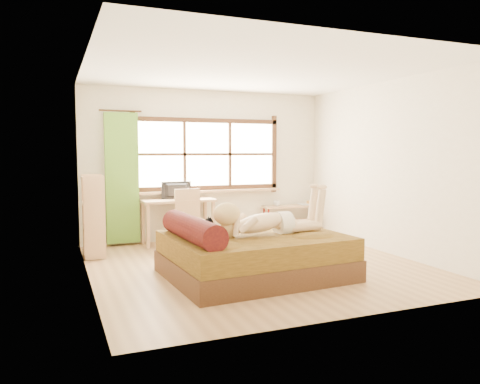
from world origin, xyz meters
name	(u,v)px	position (x,y,z in m)	size (l,w,h in m)	color
floor	(257,265)	(0.00, 0.00, 0.00)	(4.50, 4.50, 0.00)	#9E754C
ceiling	(258,71)	(0.00, 0.00, 2.70)	(4.50, 4.50, 0.00)	white
wall_back	(207,165)	(0.00, 2.25, 1.35)	(4.50, 4.50, 0.00)	silver
wall_front	(355,179)	(0.00, -2.25, 1.35)	(4.50, 4.50, 0.00)	silver
wall_left	(87,172)	(-2.25, 0.00, 1.35)	(4.50, 4.50, 0.00)	silver
wall_right	(389,168)	(2.25, 0.00, 1.35)	(4.50, 4.50, 0.00)	silver
window	(208,157)	(0.00, 2.22, 1.51)	(2.80, 0.16, 1.46)	#FFEDBF
curtain	(122,178)	(-1.55, 2.13, 1.15)	(0.55, 0.10, 2.20)	#4B8023
bed	(251,254)	(-0.31, -0.50, 0.29)	(2.28, 1.88, 0.83)	#341A0F
woman	(267,209)	(-0.10, -0.55, 0.87)	(1.52, 0.44, 0.65)	beige
kitten	(199,226)	(-0.97, -0.40, 0.67)	(0.33, 0.13, 0.26)	black
desk	(178,205)	(-0.64, 1.95, 0.67)	(1.25, 0.58, 0.78)	tan
monitor	(177,190)	(-0.64, 2.00, 0.93)	(0.52, 0.07, 0.30)	black
chair	(189,215)	(-0.54, 1.59, 0.54)	(0.44, 0.44, 0.97)	tan
pipe_shelf	(291,213)	(1.64, 2.07, 0.41)	(1.12, 0.32, 0.63)	tan
cup	(277,203)	(1.33, 2.07, 0.61)	(0.13, 0.13, 0.10)	gray
book	(300,205)	(1.83, 2.07, 0.57)	(0.18, 0.24, 0.02)	gray
bookshelf	(93,216)	(-2.08, 1.44, 0.63)	(0.31, 0.54, 1.24)	tan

